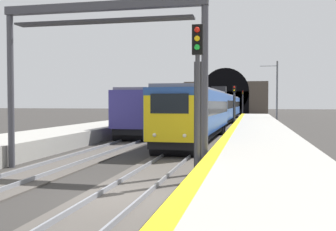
{
  "coord_description": "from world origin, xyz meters",
  "views": [
    {
      "loc": [
        -11.41,
        -3.83,
        2.93
      ],
      "look_at": [
        11.87,
        1.14,
        2.12
      ],
      "focal_mm": 42.05,
      "sensor_mm": 36.0,
      "label": 1
    }
  ],
  "objects_px": {
    "railway_signal_far": "(243,101)",
    "train_main_approaching": "(219,108)",
    "catenary_mast_near": "(277,92)",
    "train_adjacent_platform": "(193,106)",
    "overhead_signal_gantry": "(102,43)",
    "railway_signal_near": "(197,89)",
    "railway_signal_mid": "(234,103)"
  },
  "relations": [
    {
      "from": "train_main_approaching",
      "to": "catenary_mast_near",
      "type": "height_order",
      "value": "catenary_mast_near"
    },
    {
      "from": "train_main_approaching",
      "to": "overhead_signal_gantry",
      "type": "xyz_separation_m",
      "value": [
        -31.21,
        2.36,
        3.2
      ]
    },
    {
      "from": "train_main_approaching",
      "to": "railway_signal_mid",
      "type": "relative_size",
      "value": 11.74
    },
    {
      "from": "railway_signal_mid",
      "to": "railway_signal_far",
      "type": "distance_m",
      "value": 40.41
    },
    {
      "from": "train_adjacent_platform",
      "to": "train_main_approaching",
      "type": "bearing_deg",
      "value": -156.33
    },
    {
      "from": "train_adjacent_platform",
      "to": "overhead_signal_gantry",
      "type": "relative_size",
      "value": 7.02
    },
    {
      "from": "railway_signal_mid",
      "to": "overhead_signal_gantry",
      "type": "bearing_deg",
      "value": -8.75
    },
    {
      "from": "train_adjacent_platform",
      "to": "railway_signal_mid",
      "type": "xyz_separation_m",
      "value": [
        -14.15,
        -6.66,
        0.5
      ]
    },
    {
      "from": "train_adjacent_platform",
      "to": "overhead_signal_gantry",
      "type": "height_order",
      "value": "overhead_signal_gantry"
    },
    {
      "from": "train_main_approaching",
      "to": "catenary_mast_near",
      "type": "distance_m",
      "value": 8.6
    },
    {
      "from": "railway_signal_far",
      "to": "train_main_approaching",
      "type": "bearing_deg",
      "value": -3.0
    },
    {
      "from": "train_adjacent_platform",
      "to": "catenary_mast_near",
      "type": "distance_m",
      "value": 13.3
    },
    {
      "from": "train_main_approaching",
      "to": "railway_signal_near",
      "type": "distance_m",
      "value": 33.14
    },
    {
      "from": "catenary_mast_near",
      "to": "overhead_signal_gantry",
      "type": "bearing_deg",
      "value": 165.53
    },
    {
      "from": "train_adjacent_platform",
      "to": "railway_signal_near",
      "type": "relative_size",
      "value": 11.13
    },
    {
      "from": "train_main_approaching",
      "to": "overhead_signal_gantry",
      "type": "height_order",
      "value": "overhead_signal_gantry"
    },
    {
      "from": "railway_signal_far",
      "to": "catenary_mast_near",
      "type": "relative_size",
      "value": 0.66
    },
    {
      "from": "railway_signal_near",
      "to": "overhead_signal_gantry",
      "type": "height_order",
      "value": "overhead_signal_gantry"
    },
    {
      "from": "railway_signal_mid",
      "to": "railway_signal_far",
      "type": "bearing_deg",
      "value": -180.0
    },
    {
      "from": "railway_signal_near",
      "to": "railway_signal_mid",
      "type": "xyz_separation_m",
      "value": [
        29.81,
        -0.0,
        -0.59
      ]
    },
    {
      "from": "railway_signal_mid",
      "to": "train_adjacent_platform",
      "type": "bearing_deg",
      "value": -154.8
    },
    {
      "from": "train_main_approaching",
      "to": "railway_signal_far",
      "type": "xyz_separation_m",
      "value": [
        37.16,
        -1.95,
        0.91
      ]
    },
    {
      "from": "railway_signal_near",
      "to": "railway_signal_far",
      "type": "distance_m",
      "value": 70.22
    },
    {
      "from": "railway_signal_far",
      "to": "catenary_mast_near",
      "type": "xyz_separation_m",
      "value": [
        -32.44,
        -4.97,
        1.06
      ]
    },
    {
      "from": "train_main_approaching",
      "to": "railway_signal_mid",
      "type": "bearing_deg",
      "value": 32.07
    },
    {
      "from": "train_adjacent_platform",
      "to": "railway_signal_mid",
      "type": "height_order",
      "value": "railway_signal_mid"
    },
    {
      "from": "railway_signal_mid",
      "to": "overhead_signal_gantry",
      "type": "xyz_separation_m",
      "value": [
        -27.96,
        4.3,
        2.6
      ]
    },
    {
      "from": "train_adjacent_platform",
      "to": "railway_signal_far",
      "type": "height_order",
      "value": "railway_signal_far"
    },
    {
      "from": "train_adjacent_platform",
      "to": "railway_signal_far",
      "type": "bearing_deg",
      "value": -13.96
    },
    {
      "from": "train_adjacent_platform",
      "to": "railway_signal_near",
      "type": "distance_m",
      "value": 44.48
    },
    {
      "from": "train_main_approaching",
      "to": "railway_signal_far",
      "type": "relative_size",
      "value": 10.42
    },
    {
      "from": "train_adjacent_platform",
      "to": "catenary_mast_near",
      "type": "height_order",
      "value": "catenary_mast_near"
    }
  ]
}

